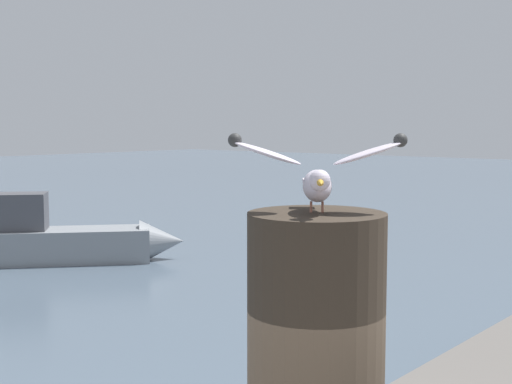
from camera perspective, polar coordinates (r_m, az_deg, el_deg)
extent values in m
cylinder|color=tan|center=(2.22, 4.48, -1.21)|extent=(0.01, 0.01, 0.04)
cylinder|color=tan|center=(2.22, 5.41, -1.21)|extent=(0.01, 0.01, 0.04)
ellipsoid|color=silver|center=(2.20, 4.97, 0.50)|extent=(0.24, 0.21, 0.10)
sphere|color=silver|center=(2.07, 5.18, 0.94)|extent=(0.06, 0.06, 0.06)
cone|color=gold|center=(2.02, 5.26, 0.70)|extent=(0.05, 0.04, 0.02)
cube|color=silver|center=(2.35, 4.78, 0.93)|extent=(0.10, 0.11, 0.01)
ellipsoid|color=silver|center=(2.20, 0.90, 3.17)|extent=(0.23, 0.25, 0.09)
sphere|color=#343434|center=(2.21, -1.72, 4.22)|extent=(0.04, 0.04, 0.04)
ellipsoid|color=silver|center=(2.22, 9.03, 3.12)|extent=(0.23, 0.25, 0.09)
sphere|color=#343434|center=(2.23, 11.62, 4.13)|extent=(0.04, 0.04, 0.04)
cube|color=gray|center=(16.41, -16.09, -4.21)|extent=(3.94, 3.63, 0.74)
cone|color=gray|center=(16.27, -7.64, -3.99)|extent=(1.41, 1.41, 1.00)
cube|color=#47474C|center=(16.40, -18.52, -1.52)|extent=(1.34, 1.31, 0.82)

